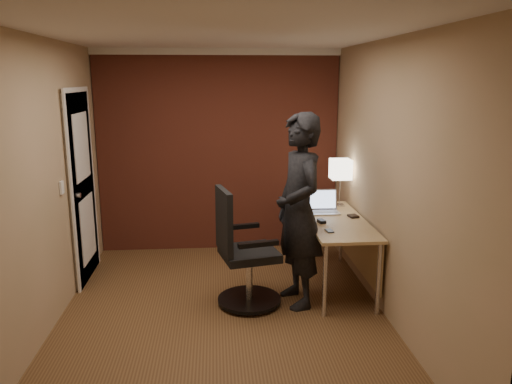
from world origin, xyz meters
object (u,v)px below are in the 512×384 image
at_px(desk_lamp, 341,170).
at_px(mouse, 321,221).
at_px(wallet, 353,216).
at_px(person, 299,211).
at_px(laptop, 323,206).
at_px(office_chair, 242,256).
at_px(desk, 342,231).
at_px(phone, 329,231).

xyz_separation_m(desk_lamp, mouse, (-0.35, -0.66, -0.40)).
xyz_separation_m(wallet, person, (-0.65, -0.43, 0.18)).
distance_m(desk_lamp, mouse, 0.85).
relative_size(laptop, mouse, 3.36).
height_order(wallet, person, person).
xyz_separation_m(desk_lamp, laptop, (-0.24, -0.23, -0.35)).
relative_size(mouse, wallet, 0.91).
height_order(laptop, wallet, laptop).
bearing_deg(office_chair, mouse, 18.20).
xyz_separation_m(office_chair, person, (0.54, 0.02, 0.42)).
bearing_deg(desk, laptop, 115.01).
bearing_deg(person, desk, 112.63).
relative_size(phone, wallet, 1.05).
distance_m(mouse, person, 0.42).
bearing_deg(desk_lamp, office_chair, -141.42).
bearing_deg(wallet, person, -146.59).
bearing_deg(desk_lamp, mouse, -117.71).
relative_size(desk, phone, 13.04).
relative_size(phone, office_chair, 0.10).
xyz_separation_m(desk_lamp, person, (-0.62, -0.91, -0.22)).
distance_m(desk, desk_lamp, 0.77).
bearing_deg(desk_lamp, wallet, -86.50).
relative_size(desk_lamp, wallet, 4.86).
relative_size(laptop, wallet, 3.05).
distance_m(phone, wallet, 0.59).
distance_m(desk_lamp, phone, 1.08).
xyz_separation_m(desk, person, (-0.52, -0.37, 0.32)).
relative_size(wallet, office_chair, 0.10).
distance_m(desk_lamp, laptop, 0.49).
bearing_deg(laptop, person, -119.30).
bearing_deg(phone, mouse, 87.89).
bearing_deg(wallet, desk_lamp, 93.50).
distance_m(laptop, wallet, 0.37).
distance_m(wallet, person, 0.80).
distance_m(mouse, phone, 0.29).
distance_m(office_chair, person, 0.69).
bearing_deg(office_chair, laptop, 37.01).
height_order(office_chair, person, person).
xyz_separation_m(desk_lamp, phone, (-0.33, -0.95, -0.41)).
xyz_separation_m(laptop, person, (-0.38, -0.68, 0.13)).
relative_size(laptop, person, 0.18).
xyz_separation_m(laptop, wallet, (0.27, -0.25, -0.05)).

